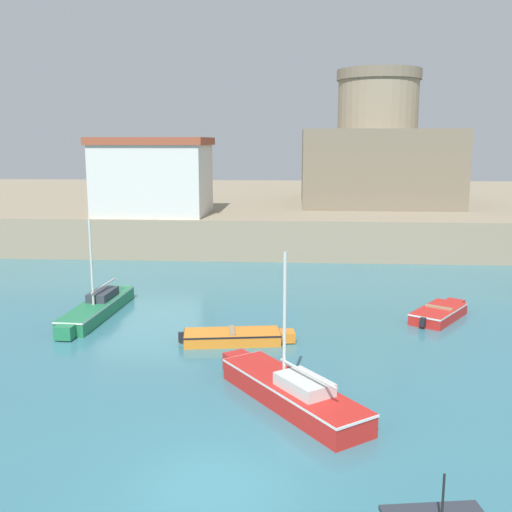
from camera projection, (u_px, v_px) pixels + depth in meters
The scene contains 8 objects.
ground_plane at pixel (212, 486), 13.31m from camera, with size 200.00×200.00×0.00m, color teal.
quay_seawall at pixel (279, 208), 57.24m from camera, with size 120.00×40.00×2.63m, color gray.
dinghy_orange_0 at pixel (235, 336), 22.72m from camera, with size 4.43×1.82×0.53m.
dinghy_red_2 at pixel (440, 313), 25.82m from camera, with size 3.03×3.78×0.57m.
sailboat_red_3 at pixel (291, 391), 17.37m from camera, with size 4.60×5.67×4.46m.
sailboat_green_6 at pixel (97, 307), 26.26m from camera, with size 1.57×6.79×4.34m.
fortress at pixel (376, 157), 47.64m from camera, with size 11.70×11.70×10.37m.
harbor_shed_mid_row at pixel (154, 176), 40.76m from camera, with size 7.57×6.45×5.17m.
Camera 1 is at (1.82, -12.01, 7.53)m, focal length 42.00 mm.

